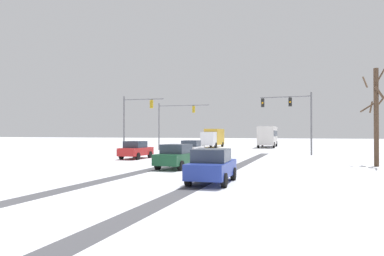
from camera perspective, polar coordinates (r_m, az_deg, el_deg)
The scene contains 13 objects.
wheel_track_left_lane at distance 24.18m, azimuth 6.40°, elevation -6.39°, with size 0.91×37.08×0.01m, color #4C4C51.
wheel_track_right_lane at distance 25.62m, azimuth -4.51°, elevation -6.07°, with size 0.96×37.08×0.01m, color #4C4C51.
sidewalk_kerb_right at distance 22.08m, azimuth 22.23°, elevation -6.73°, with size 4.00×37.08×0.12m, color white.
traffic_signal_near_right at distance 38.64m, azimuth 15.62°, elevation 2.58°, with size 5.24×0.60×6.50m.
traffic_signal_far_left at distance 49.82m, azimuth -3.01°, elevation 1.68°, with size 7.28×0.45×6.50m.
traffic_signal_near_left at distance 41.02m, azimuth -9.06°, elevation 2.00°, with size 4.81×0.53×6.50m.
car_white_lead at distance 36.13m, azimuth -0.09°, elevation -3.24°, with size 2.00×4.19×1.62m.
car_red_second at distance 33.62m, azimuth -8.83°, elevation -3.41°, with size 1.84×4.10×1.62m.
car_dark_green_third at distance 24.13m, azimuth -2.36°, elevation -4.47°, with size 2.02×4.19×1.62m.
car_blue_fourth at distance 17.18m, azimuth 3.17°, elevation -5.97°, with size 1.97×4.17×1.62m.
bus_oncoming at distance 61.14m, azimuth 11.86°, elevation -1.10°, with size 2.91×11.07×3.38m.
box_truck_delivery at distance 59.29m, azimuth 3.34°, elevation -1.48°, with size 2.32×7.41×3.02m.
bare_tree_sidewalk_mid at distance 28.74m, azimuth 27.05°, elevation 2.13°, with size 2.05×2.02×6.96m.
Camera 1 is at (9.81, -6.73, 2.38)m, focal length 33.87 mm.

